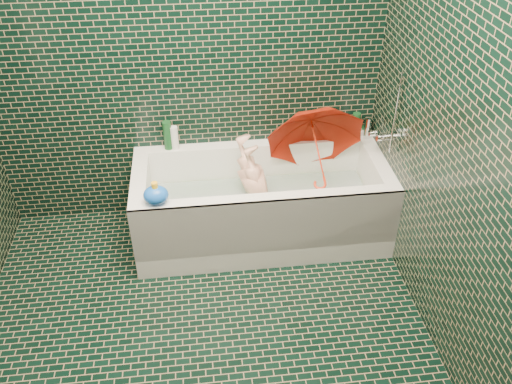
{
  "coord_description": "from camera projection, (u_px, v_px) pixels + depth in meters",
  "views": [
    {
      "loc": [
        0.05,
        -1.93,
        2.51
      ],
      "look_at": [
        0.39,
        0.82,
        0.5
      ],
      "focal_mm": 38.0,
      "sensor_mm": 36.0,
      "label": 1
    }
  ],
  "objects": [
    {
      "name": "soap_bottle_b",
      "position": [
        352.0,
        138.0,
        3.89
      ],
      "size": [
        0.1,
        0.1,
        0.17
      ],
      "primitive_type": "imported",
      "rotation": [
        0.0,
        0.0,
        -0.36
      ],
      "color": "#422079",
      "rests_on": "bathtub"
    },
    {
      "name": "bottle_right_tall",
      "position": [
        356.0,
        126.0,
        3.83
      ],
      "size": [
        0.06,
        0.06,
        0.19
      ],
      "primitive_type": "cylinder",
      "rotation": [
        0.0,
        0.0,
        0.03
      ],
      "color": "#12421C",
      "rests_on": "bathtub"
    },
    {
      "name": "faucet",
      "position": [
        386.0,
        132.0,
        3.51
      ],
      "size": [
        0.18,
        0.19,
        0.55
      ],
      "color": "silver",
      "rests_on": "wall_right"
    },
    {
      "name": "wall_back",
      "position": [
        184.0,
        48.0,
        3.41
      ],
      "size": [
        2.8,
        0.0,
        2.8
      ],
      "primitive_type": "plane",
      "rotation": [
        1.57,
        0.0,
        0.0
      ],
      "color": "black",
      "rests_on": "floor"
    },
    {
      "name": "bath_toy",
      "position": [
        156.0,
        195.0,
        3.22
      ],
      "size": [
        0.18,
        0.17,
        0.15
      ],
      "rotation": [
        0.0,
        0.0,
        -0.35
      ],
      "color": "blue",
      "rests_on": "bathtub"
    },
    {
      "name": "floor",
      "position": [
        205.0,
        356.0,
        3.02
      ],
      "size": [
        2.8,
        2.8,
        0.0
      ],
      "primitive_type": "plane",
      "color": "black",
      "rests_on": "ground"
    },
    {
      "name": "bathtub",
      "position": [
        262.0,
        210.0,
        3.75
      ],
      "size": [
        1.7,
        0.75,
        0.55
      ],
      "color": "white",
      "rests_on": "floor"
    },
    {
      "name": "bath_mat",
      "position": [
        261.0,
        215.0,
        3.8
      ],
      "size": [
        1.35,
        0.47,
        0.01
      ],
      "primitive_type": "cube",
      "color": "green",
      "rests_on": "bathtub"
    },
    {
      "name": "wall_right",
      "position": [
        481.0,
        150.0,
        2.42
      ],
      "size": [
        0.0,
        2.8,
        2.8
      ],
      "primitive_type": "plane",
      "rotation": [
        1.57,
        0.0,
        -1.57
      ],
      "color": "black",
      "rests_on": "floor"
    },
    {
      "name": "child",
      "position": [
        260.0,
        194.0,
        3.74
      ],
      "size": [
        0.92,
        0.44,
        0.39
      ],
      "primitive_type": "imported",
      "rotation": [
        -1.35,
        0.0,
        -1.43
      ],
      "color": "#ECAD94",
      "rests_on": "bathtub"
    },
    {
      "name": "bottle_right_pump",
      "position": [
        368.0,
        128.0,
        3.84
      ],
      "size": [
        0.05,
        0.05,
        0.16
      ],
      "primitive_type": "cylinder",
      "rotation": [
        0.0,
        0.0,
        0.07
      ],
      "color": "silver",
      "rests_on": "bathtub"
    },
    {
      "name": "bottle_left_short",
      "position": [
        175.0,
        138.0,
        3.72
      ],
      "size": [
        0.06,
        0.06,
        0.17
      ],
      "primitive_type": "cylinder",
      "rotation": [
        0.0,
        0.0,
        -0.14
      ],
      "color": "white",
      "rests_on": "bathtub"
    },
    {
      "name": "rubber_duck",
      "position": [
        336.0,
        134.0,
        3.85
      ],
      "size": [
        0.12,
        0.09,
        0.09
      ],
      "rotation": [
        0.0,
        0.0,
        0.16
      ],
      "color": "yellow",
      "rests_on": "bathtub"
    },
    {
      "name": "umbrella",
      "position": [
        318.0,
        151.0,
        3.59
      ],
      "size": [
        0.74,
        0.85,
        0.89
      ],
      "primitive_type": "imported",
      "rotation": [
        0.48,
        -0.16,
        -0.05
      ],
      "color": "red",
      "rests_on": "bathtub"
    },
    {
      "name": "bottle_left_tall",
      "position": [
        168.0,
        135.0,
        3.71
      ],
      "size": [
        0.07,
        0.07,
        0.21
      ],
      "primitive_type": "cylinder",
      "rotation": [
        0.0,
        0.0,
        -0.1
      ],
      "color": "#12421C",
      "rests_on": "bathtub"
    },
    {
      "name": "water",
      "position": [
        261.0,
        199.0,
        3.71
      ],
      "size": [
        1.48,
        0.53,
        0.0
      ],
      "primitive_type": "cube",
      "color": "silver",
      "rests_on": "bathtub"
    },
    {
      "name": "soap_bottle_a",
      "position": [
        362.0,
        136.0,
        3.91
      ],
      "size": [
        0.13,
        0.13,
        0.27
      ],
      "primitive_type": "imported",
      "rotation": [
        0.0,
        0.0,
        0.39
      ],
      "color": "white",
      "rests_on": "bathtub"
    },
    {
      "name": "soap_bottle_c",
      "position": [
        364.0,
        135.0,
        3.92
      ],
      "size": [
        0.15,
        0.15,
        0.18
      ],
      "primitive_type": "imported",
      "rotation": [
        0.0,
        0.0,
        0.05
      ],
      "color": "#12421C",
      "rests_on": "bathtub"
    }
  ]
}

